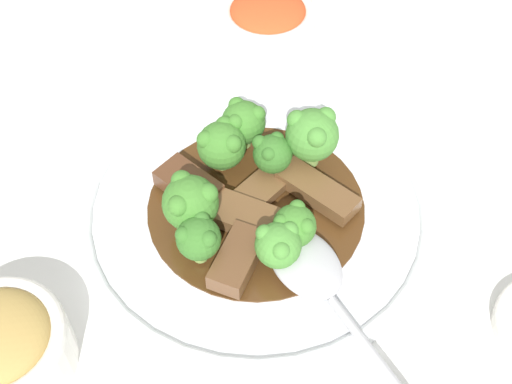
% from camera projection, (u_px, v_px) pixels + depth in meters
% --- Properties ---
extents(ground_plane, '(4.00, 4.00, 0.00)m').
position_uv_depth(ground_plane, '(256.00, 217.00, 0.59)').
color(ground_plane, white).
extents(main_plate, '(0.28, 0.28, 0.02)m').
position_uv_depth(main_plate, '(256.00, 210.00, 0.58)').
color(main_plate, white).
rests_on(main_plate, ground_plane).
extents(beef_strip_0, '(0.06, 0.05, 0.02)m').
position_uv_depth(beef_strip_0, '(189.00, 185.00, 0.58)').
color(beef_strip_0, '#56331E').
rests_on(beef_strip_0, main_plate).
extents(beef_strip_1, '(0.07, 0.03, 0.01)m').
position_uv_depth(beef_strip_1, '(238.00, 214.00, 0.56)').
color(beef_strip_1, brown).
rests_on(beef_strip_1, main_plate).
extents(beef_strip_2, '(0.03, 0.06, 0.02)m').
position_uv_depth(beef_strip_2, '(238.00, 259.00, 0.53)').
color(beef_strip_2, brown).
rests_on(beef_strip_2, main_plate).
extents(beef_strip_3, '(0.04, 0.05, 0.01)m').
position_uv_depth(beef_strip_3, '(262.00, 188.00, 0.58)').
color(beef_strip_3, brown).
rests_on(beef_strip_3, main_plate).
extents(beef_strip_4, '(0.07, 0.05, 0.01)m').
position_uv_depth(beef_strip_4, '(318.00, 191.00, 0.57)').
color(beef_strip_4, brown).
rests_on(beef_strip_4, main_plate).
extents(broccoli_floret_0, '(0.03, 0.03, 0.04)m').
position_uv_depth(broccoli_floret_0, '(271.00, 153.00, 0.58)').
color(broccoli_floret_0, '#8EB756').
rests_on(broccoli_floret_0, main_plate).
extents(broccoli_floret_1, '(0.04, 0.04, 0.04)m').
position_uv_depth(broccoli_floret_1, '(221.00, 145.00, 0.58)').
color(broccoli_floret_1, '#8EB756').
rests_on(broccoli_floret_1, main_plate).
extents(broccoli_floret_2, '(0.04, 0.04, 0.05)m').
position_uv_depth(broccoli_floret_2, '(190.00, 202.00, 0.54)').
color(broccoli_floret_2, '#8EB756').
rests_on(broccoli_floret_2, main_plate).
extents(broccoli_floret_3, '(0.04, 0.04, 0.05)m').
position_uv_depth(broccoli_floret_3, '(312.00, 134.00, 0.58)').
color(broccoli_floret_3, '#8EB756').
rests_on(broccoli_floret_3, main_plate).
extents(broccoli_floret_4, '(0.03, 0.03, 0.04)m').
position_uv_depth(broccoli_floret_4, '(294.00, 225.00, 0.53)').
color(broccoli_floret_4, '#7FA84C').
rests_on(broccoli_floret_4, main_plate).
extents(broccoli_floret_5, '(0.04, 0.04, 0.05)m').
position_uv_depth(broccoli_floret_5, '(243.00, 122.00, 0.59)').
color(broccoli_floret_5, '#8EB756').
rests_on(broccoli_floret_5, main_plate).
extents(broccoli_floret_6, '(0.03, 0.03, 0.04)m').
position_uv_depth(broccoli_floret_6, '(278.00, 245.00, 0.52)').
color(broccoli_floret_6, '#7FA84C').
rests_on(broccoli_floret_6, main_plate).
extents(broccoli_floret_7, '(0.03, 0.03, 0.04)m').
position_uv_depth(broccoli_floret_7, '(198.00, 238.00, 0.52)').
color(broccoli_floret_7, '#8EB756').
rests_on(broccoli_floret_7, main_plate).
extents(serving_spoon, '(0.20, 0.16, 0.01)m').
position_uv_depth(serving_spoon, '(317.00, 279.00, 0.52)').
color(serving_spoon, '#B7B7BC').
rests_on(serving_spoon, main_plate).
extents(side_bowl_kimchi, '(0.10, 0.10, 0.05)m').
position_uv_depth(side_bowl_kimchi, '(268.00, 21.00, 0.71)').
color(side_bowl_kimchi, white).
rests_on(side_bowl_kimchi, ground_plane).
extents(side_bowl_appetizer, '(0.10, 0.10, 0.05)m').
position_uv_depth(side_bowl_appetizer, '(0.00, 346.00, 0.49)').
color(side_bowl_appetizer, white).
rests_on(side_bowl_appetizer, ground_plane).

